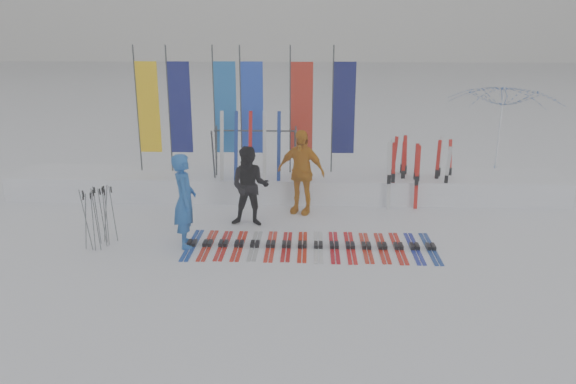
{
  "coord_description": "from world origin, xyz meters",
  "views": [
    {
      "loc": [
        0.65,
        -9.33,
        4.26
      ],
      "look_at": [
        0.2,
        1.6,
        1.0
      ],
      "focal_mm": 35.0,
      "sensor_mm": 36.0,
      "label": 1
    }
  ],
  "objects_px": {
    "person_blue": "(185,201)",
    "tent_canopy": "(500,133)",
    "ski_row": "(311,245)",
    "person_yellow": "(301,172)",
    "ski_rack": "(255,147)",
    "person_black": "(250,187)"
  },
  "relations": [
    {
      "from": "ski_rack",
      "to": "tent_canopy",
      "type": "bearing_deg",
      "value": 16.84
    },
    {
      "from": "tent_canopy",
      "to": "ski_rack",
      "type": "xyz_separation_m",
      "value": [
        -6.6,
        -2.0,
        -0.01
      ]
    },
    {
      "from": "person_yellow",
      "to": "ski_rack",
      "type": "bearing_deg",
      "value": 162.72
    },
    {
      "from": "ski_row",
      "to": "person_blue",
      "type": "bearing_deg",
      "value": -179.44
    },
    {
      "from": "tent_canopy",
      "to": "ski_rack",
      "type": "height_order",
      "value": "tent_canopy"
    },
    {
      "from": "person_black",
      "to": "ski_rack",
      "type": "relative_size",
      "value": 0.87
    },
    {
      "from": "person_yellow",
      "to": "person_blue",
      "type": "bearing_deg",
      "value": -114.76
    },
    {
      "from": "person_blue",
      "to": "tent_canopy",
      "type": "height_order",
      "value": "tent_canopy"
    },
    {
      "from": "ski_row",
      "to": "tent_canopy",
      "type": "bearing_deg",
      "value": 44.34
    },
    {
      "from": "tent_canopy",
      "to": "person_black",
      "type": "bearing_deg",
      "value": -149.68
    },
    {
      "from": "person_black",
      "to": "ski_row",
      "type": "bearing_deg",
      "value": -39.91
    },
    {
      "from": "person_yellow",
      "to": "tent_canopy",
      "type": "bearing_deg",
      "value": 48.89
    },
    {
      "from": "person_black",
      "to": "person_yellow",
      "type": "relative_size",
      "value": 0.89
    },
    {
      "from": "tent_canopy",
      "to": "ski_rack",
      "type": "bearing_deg",
      "value": -163.16
    },
    {
      "from": "person_black",
      "to": "ski_rack",
      "type": "xyz_separation_m",
      "value": [
        -0.06,
        1.83,
        0.5
      ]
    },
    {
      "from": "person_blue",
      "to": "tent_canopy",
      "type": "distance_m",
      "value": 9.24
    },
    {
      "from": "person_black",
      "to": "ski_row",
      "type": "relative_size",
      "value": 0.36
    },
    {
      "from": "ski_row",
      "to": "ski_rack",
      "type": "bearing_deg",
      "value": 114.5
    },
    {
      "from": "person_blue",
      "to": "ski_row",
      "type": "relative_size",
      "value": 0.38
    },
    {
      "from": "ski_rack",
      "to": "person_blue",
      "type": "bearing_deg",
      "value": -109.33
    },
    {
      "from": "ski_rack",
      "to": "ski_row",
      "type": "bearing_deg",
      "value": -65.5
    },
    {
      "from": "person_yellow",
      "to": "tent_canopy",
      "type": "height_order",
      "value": "tent_canopy"
    }
  ]
}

